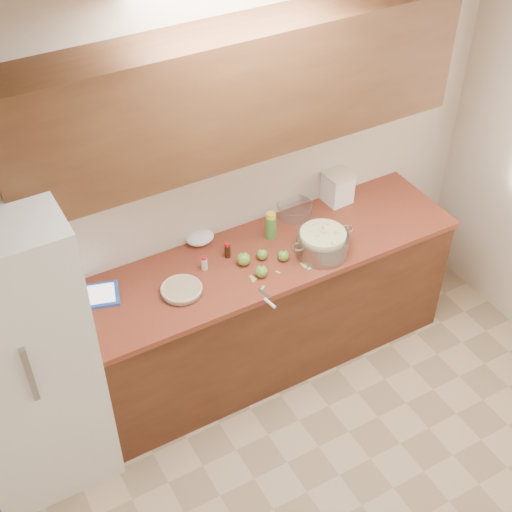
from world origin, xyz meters
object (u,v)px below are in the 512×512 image
colander (322,243)px  flour_canister (338,187)px  pie (182,290)px  tablet (95,296)px

colander → flour_canister: bearing=46.5°
colander → flour_canister: size_ratio=1.96×
flour_canister → colander: bearing=-133.5°
flour_canister → pie: bearing=-166.6°
pie → tablet: (-0.44, 0.21, -0.01)m
flour_canister → tablet: 1.71m
pie → colander: bearing=-6.3°
pie → tablet: bearing=154.8°
pie → flour_canister: bearing=13.4°
colander → tablet: colander is taller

